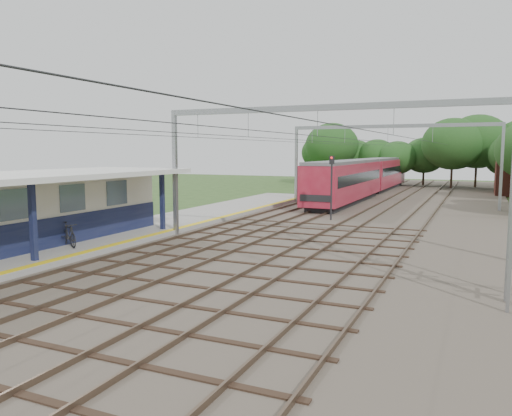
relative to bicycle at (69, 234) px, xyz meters
The scene contains 11 objects.
ground 11.18m from the bicycle, 52.16° to the right, with size 160.00×160.00×0.00m, color #2D4C1E.
ballast_bed 23.82m from the bicycle, 62.92° to the left, with size 18.00×90.00×0.10m, color #473D33.
platform 5.29m from the bicycle, 97.27° to the left, with size 5.00×52.00×0.35m, color gray.
yellow_stripe 5.46m from the bicycle, 73.02° to the left, with size 0.45×52.00×0.01m, color yellow.
station_building 2.95m from the bicycle, 138.54° to the right, with size 3.41×18.00×3.40m.
rail_tracks 22.79m from the bicycle, 68.53° to the left, with size 11.80×88.00×0.15m.
catenary_system 19.93m from the bicycle, 58.18° to the left, with size 17.22×88.00×7.00m.
tree_band 49.65m from the bicycle, 77.54° to the left, with size 31.72×30.88×8.82m.
bicycle is the anchor object (origin of this frame).
train 36.68m from the bicycle, 80.05° to the left, with size 2.92×36.32×3.83m.
signal_post 17.64m from the bicycle, 62.16° to the left, with size 0.33×0.28×4.45m.
Camera 1 is at (10.50, -8.47, 4.79)m, focal length 35.00 mm.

